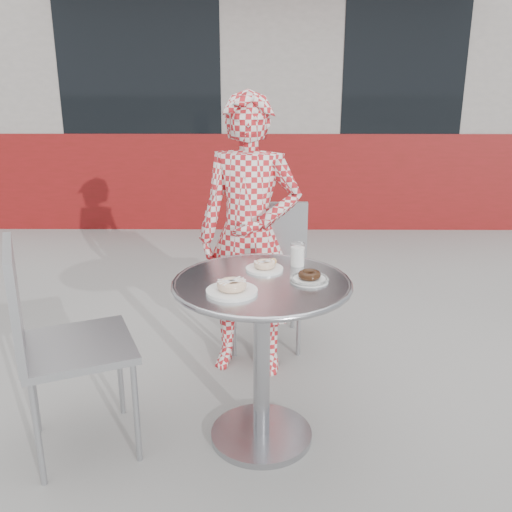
{
  "coord_description": "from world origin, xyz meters",
  "views": [
    {
      "loc": [
        -0.01,
        -2.26,
        1.61
      ],
      "look_at": [
        -0.03,
        0.1,
        0.84
      ],
      "focal_mm": 40.0,
      "sensor_mm": 36.0,
      "label": 1
    }
  ],
  "objects_px": {
    "plate_checker": "(309,278)",
    "chair_left": "(78,388)",
    "seated_person": "(249,238)",
    "milk_cup": "(298,255)",
    "plate_far": "(265,266)",
    "plate_near": "(232,288)",
    "chair_far": "(265,299)",
    "bistro_table": "(262,322)"
  },
  "relations": [
    {
      "from": "plate_far",
      "to": "plate_near",
      "type": "height_order",
      "value": "plate_near"
    },
    {
      "from": "seated_person",
      "to": "plate_near",
      "type": "height_order",
      "value": "seated_person"
    },
    {
      "from": "chair_left",
      "to": "chair_far",
      "type": "bearing_deg",
      "value": -61.6
    },
    {
      "from": "plate_near",
      "to": "bistro_table",
      "type": "bearing_deg",
      "value": 48.25
    },
    {
      "from": "seated_person",
      "to": "milk_cup",
      "type": "xyz_separation_m",
      "value": [
        0.23,
        -0.47,
        0.06
      ]
    },
    {
      "from": "chair_far",
      "to": "milk_cup",
      "type": "relative_size",
      "value": 8.83
    },
    {
      "from": "bistro_table",
      "to": "plate_far",
      "type": "xyz_separation_m",
      "value": [
        0.01,
        0.14,
        0.2
      ]
    },
    {
      "from": "seated_person",
      "to": "milk_cup",
      "type": "height_order",
      "value": "seated_person"
    },
    {
      "from": "bistro_table",
      "to": "plate_far",
      "type": "height_order",
      "value": "plate_far"
    },
    {
      "from": "bistro_table",
      "to": "plate_far",
      "type": "bearing_deg",
      "value": 84.41
    },
    {
      "from": "chair_left",
      "to": "plate_near",
      "type": "height_order",
      "value": "chair_left"
    },
    {
      "from": "chair_far",
      "to": "seated_person",
      "type": "relative_size",
      "value": 0.61
    },
    {
      "from": "chair_far",
      "to": "milk_cup",
      "type": "xyz_separation_m",
      "value": [
        0.14,
        -0.77,
        0.53
      ]
    },
    {
      "from": "plate_checker",
      "to": "seated_person",
      "type": "bearing_deg",
      "value": 111.58
    },
    {
      "from": "bistro_table",
      "to": "plate_near",
      "type": "xyz_separation_m",
      "value": [
        -0.12,
        -0.13,
        0.21
      ]
    },
    {
      "from": "milk_cup",
      "to": "plate_near",
      "type": "bearing_deg",
      "value": -130.06
    },
    {
      "from": "chair_far",
      "to": "plate_far",
      "type": "xyz_separation_m",
      "value": [
        -0.01,
        -0.83,
        0.5
      ]
    },
    {
      "from": "seated_person",
      "to": "plate_checker",
      "type": "bearing_deg",
      "value": -56.31
    },
    {
      "from": "chair_left",
      "to": "plate_far",
      "type": "distance_m",
      "value": 0.97
    },
    {
      "from": "bistro_table",
      "to": "milk_cup",
      "type": "relative_size",
      "value": 7.31
    },
    {
      "from": "chair_left",
      "to": "seated_person",
      "type": "xyz_separation_m",
      "value": [
        0.73,
        0.74,
        0.47
      ]
    },
    {
      "from": "chair_far",
      "to": "plate_far",
      "type": "bearing_deg",
      "value": 87.44
    },
    {
      "from": "milk_cup",
      "to": "chair_far",
      "type": "bearing_deg",
      "value": 100.13
    },
    {
      "from": "plate_far",
      "to": "milk_cup",
      "type": "bearing_deg",
      "value": 21.93
    },
    {
      "from": "plate_checker",
      "to": "milk_cup",
      "type": "relative_size",
      "value": 1.57
    },
    {
      "from": "chair_far",
      "to": "plate_near",
      "type": "distance_m",
      "value": 1.22
    },
    {
      "from": "seated_person",
      "to": "plate_near",
      "type": "distance_m",
      "value": 0.81
    },
    {
      "from": "chair_far",
      "to": "chair_left",
      "type": "bearing_deg",
      "value": 49.74
    },
    {
      "from": "chair_left",
      "to": "milk_cup",
      "type": "relative_size",
      "value": 9.12
    },
    {
      "from": "milk_cup",
      "to": "bistro_table",
      "type": "bearing_deg",
      "value": -128.87
    },
    {
      "from": "chair_far",
      "to": "chair_left",
      "type": "distance_m",
      "value": 1.33
    },
    {
      "from": "bistro_table",
      "to": "chair_far",
      "type": "height_order",
      "value": "chair_far"
    },
    {
      "from": "bistro_table",
      "to": "plate_near",
      "type": "height_order",
      "value": "plate_near"
    },
    {
      "from": "chair_left",
      "to": "milk_cup",
      "type": "xyz_separation_m",
      "value": [
        0.96,
        0.27,
        0.52
      ]
    },
    {
      "from": "chair_far",
      "to": "seated_person",
      "type": "xyz_separation_m",
      "value": [
        -0.09,
        -0.3,
        0.47
      ]
    },
    {
      "from": "chair_far",
      "to": "bistro_table",
      "type": "bearing_deg",
      "value": 86.73
    },
    {
      "from": "chair_left",
      "to": "plate_checker",
      "type": "bearing_deg",
      "value": -109.13
    },
    {
      "from": "milk_cup",
      "to": "seated_person",
      "type": "bearing_deg",
      "value": 115.58
    },
    {
      "from": "seated_person",
      "to": "chair_far",
      "type": "bearing_deg",
      "value": 85.62
    },
    {
      "from": "chair_far",
      "to": "plate_near",
      "type": "bearing_deg",
      "value": 80.74
    },
    {
      "from": "plate_far",
      "to": "milk_cup",
      "type": "height_order",
      "value": "milk_cup"
    },
    {
      "from": "plate_checker",
      "to": "chair_left",
      "type": "bearing_deg",
      "value": -175.88
    }
  ]
}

